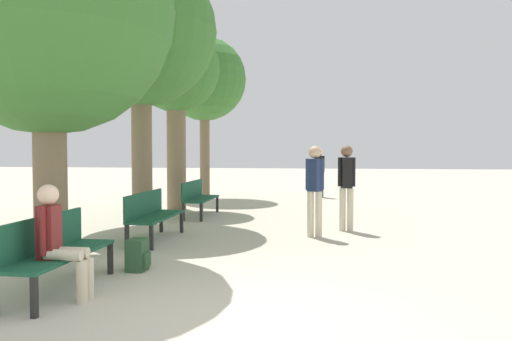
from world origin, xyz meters
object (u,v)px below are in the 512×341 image
object	(u,v)px
person_seated	(59,239)
pedestrian_near	(347,182)
tree_row_0	(47,10)
pedestrian_mid	(320,170)
tree_row_2	(176,73)
bench_row_1	(151,212)
pedestrian_far	(315,185)
tree_row_1	(141,32)
backpack	(138,255)
tree_row_3	(204,80)
bench_row_0	(53,248)
bench_row_2	(198,196)

from	to	relation	value
person_seated	pedestrian_near	world-z (taller)	pedestrian_near
tree_row_0	pedestrian_mid	xyz separation A→B (m)	(3.95, 10.69, -2.79)
tree_row_2	pedestrian_near	size ratio (longest dim) A/B	2.93
bench_row_1	pedestrian_far	bearing A→B (deg)	14.22
tree_row_0	tree_row_1	bearing A→B (deg)	90.00
backpack	pedestrian_near	world-z (taller)	pedestrian_near
pedestrian_near	tree_row_3	bearing A→B (deg)	124.99
tree_row_1	pedestrian_far	xyz separation A→B (m)	(3.93, -1.33, -3.31)
bench_row_1	pedestrian_near	world-z (taller)	pedestrian_near
bench_row_0	tree_row_0	world-z (taller)	tree_row_0
tree_row_1	pedestrian_mid	bearing A→B (deg)	60.05
bench_row_2	bench_row_1	bearing A→B (deg)	-90.00
bench_row_0	tree_row_1	size ratio (longest dim) A/B	0.31
tree_row_0	pedestrian_far	distance (m)	5.42
bench_row_1	tree_row_3	bearing A→B (deg)	96.76
pedestrian_far	tree_row_1	bearing A→B (deg)	161.38
backpack	pedestrian_mid	world-z (taller)	pedestrian_mid
tree_row_3	person_seated	world-z (taller)	tree_row_3
bench_row_0	tree_row_0	size ratio (longest dim) A/B	0.33
tree_row_3	tree_row_1	bearing A→B (deg)	-90.00
tree_row_0	tree_row_1	xyz separation A→B (m)	(0.00, 3.83, 0.55)
tree_row_3	pedestrian_near	distance (m)	8.54
pedestrian_near	pedestrian_mid	world-z (taller)	pedestrian_near
tree_row_1	tree_row_0	bearing A→B (deg)	-90.00
tree_row_2	tree_row_3	bearing A→B (deg)	90.00
bench_row_1	pedestrian_mid	xyz separation A→B (m)	(2.99, 8.93, 0.45)
tree_row_3	backpack	distance (m)	11.15
tree_row_3	pedestrian_near	xyz separation A→B (m)	(4.57, -6.53, -3.07)
pedestrian_far	bench_row_1	bearing A→B (deg)	-165.78
tree_row_2	pedestrian_near	distance (m)	6.23
tree_row_0	tree_row_3	xyz separation A→B (m)	(0.00, 9.84, 0.31)
backpack	tree_row_2	bearing A→B (deg)	102.60
bench_row_0	bench_row_2	world-z (taller)	same
pedestrian_far	pedestrian_mid	bearing A→B (deg)	89.89
bench_row_1	tree_row_2	size ratio (longest dim) A/B	0.36
bench_row_0	bench_row_1	distance (m)	3.37
tree_row_0	pedestrian_mid	distance (m)	11.73
tree_row_1	pedestrian_far	world-z (taller)	tree_row_1
person_seated	pedestrian_far	bearing A→B (deg)	58.22
backpack	pedestrian_far	size ratio (longest dim) A/B	0.25
tree_row_0	pedestrian_near	xyz separation A→B (m)	(4.57, 3.32, -2.75)
bench_row_1	pedestrian_far	distance (m)	3.11
backpack	pedestrian_near	bearing A→B (deg)	51.82
bench_row_1	bench_row_0	bearing A→B (deg)	-90.00
tree_row_0	person_seated	bearing A→B (deg)	-57.79
bench_row_1	tree_row_2	bearing A→B (deg)	101.43
tree_row_1	tree_row_2	bearing A→B (deg)	90.00
backpack	bench_row_2	bearing A→B (deg)	96.14
person_seated	pedestrian_mid	size ratio (longest dim) A/B	0.76
tree_row_0	tree_row_1	world-z (taller)	tree_row_1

